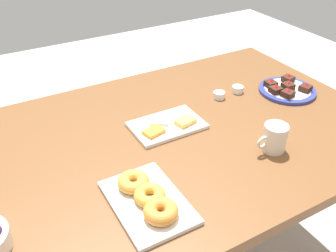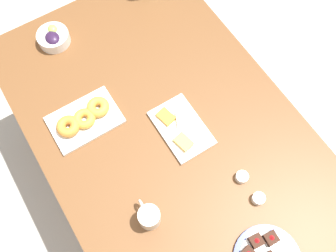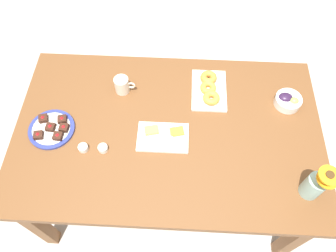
% 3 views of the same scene
% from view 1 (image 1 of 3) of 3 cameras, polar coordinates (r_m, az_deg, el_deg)
% --- Properties ---
extents(dining_table, '(1.60, 1.00, 0.74)m').
position_cam_1_polar(dining_table, '(1.38, -0.00, -4.35)').
color(dining_table, brown).
rests_on(dining_table, ground_plane).
extents(coffee_mug, '(0.11, 0.08, 0.10)m').
position_cam_1_polar(coffee_mug, '(1.28, 15.90, -1.70)').
color(coffee_mug, silver).
rests_on(coffee_mug, dining_table).
extents(cheese_platter, '(0.26, 0.17, 0.03)m').
position_cam_1_polar(cheese_platter, '(1.36, -0.15, 0.13)').
color(cheese_platter, white).
rests_on(cheese_platter, dining_table).
extents(croissant_platter, '(0.19, 0.28, 0.05)m').
position_cam_1_polar(croissant_platter, '(1.06, -3.10, -11.01)').
color(croissant_platter, white).
rests_on(croissant_platter, dining_table).
extents(jam_cup_honey, '(0.05, 0.05, 0.03)m').
position_cam_1_polar(jam_cup_honey, '(1.56, 7.80, 4.73)').
color(jam_cup_honey, white).
rests_on(jam_cup_honey, dining_table).
extents(jam_cup_berry, '(0.05, 0.05, 0.03)m').
position_cam_1_polar(jam_cup_berry, '(1.62, 10.57, 5.56)').
color(jam_cup_berry, white).
rests_on(jam_cup_berry, dining_table).
extents(dessert_plate, '(0.24, 0.24, 0.05)m').
position_cam_1_polar(dessert_plate, '(1.67, 17.66, 5.32)').
color(dessert_plate, navy).
rests_on(dessert_plate, dining_table).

